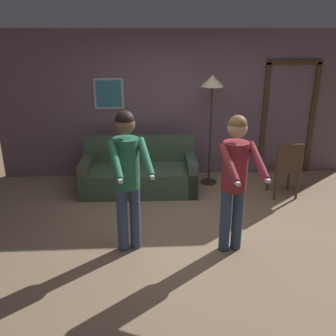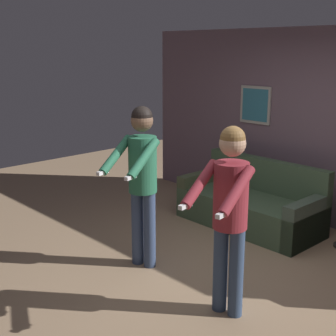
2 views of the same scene
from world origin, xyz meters
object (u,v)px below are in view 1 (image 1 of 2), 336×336
at_px(person_standing_left, 127,169).
at_px(torchiere_lamp, 212,91).
at_px(couch, 139,174).
at_px(dining_chair_distant, 286,167).
at_px(person_standing_right, 235,173).

bearing_deg(person_standing_left, torchiere_lamp, 57.54).
bearing_deg(torchiere_lamp, couch, -168.52).
xyz_separation_m(torchiere_lamp, dining_chair_distant, (1.13, -0.67, -1.10)).
relative_size(torchiere_lamp, dining_chair_distant, 2.03).
height_order(torchiere_lamp, person_standing_right, torchiere_lamp).
bearing_deg(dining_chair_distant, person_standing_left, -150.14).
xyz_separation_m(person_standing_right, dining_chair_distant, (1.20, 1.49, -0.50)).
distance_m(person_standing_left, dining_chair_distant, 2.87).
height_order(torchiere_lamp, person_standing_left, torchiere_lamp).
relative_size(couch, dining_chair_distant, 2.06).
relative_size(couch, person_standing_right, 1.12).
bearing_deg(dining_chair_distant, couch, 169.81).
height_order(couch, torchiere_lamp, torchiere_lamp).
bearing_deg(torchiere_lamp, person_standing_left, -122.46).
bearing_deg(couch, torchiere_lamp, 11.48).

